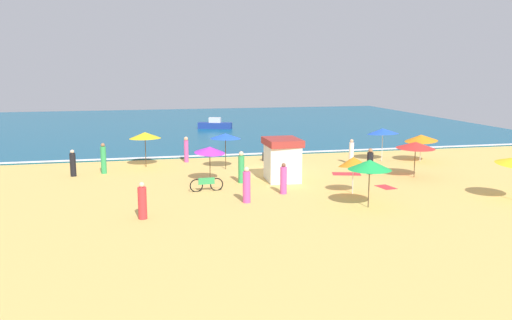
{
  "coord_description": "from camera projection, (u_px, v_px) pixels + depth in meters",
  "views": [
    {
      "loc": [
        -8.23,
        -32.23,
        6.61
      ],
      "look_at": [
        -0.88,
        -0.2,
        0.8
      ],
      "focal_mm": 37.36,
      "sensor_mm": 36.0,
      "label": 1
    }
  ],
  "objects": [
    {
      "name": "beachgoer_7",
      "position": [
        247.0,
        186.0,
        26.0
      ],
      "size": [
        0.46,
        0.46,
        1.79
      ],
      "color": "#D84CA5",
      "rests_on": "ground_plane"
    },
    {
      "name": "beachgoer_10",
      "position": [
        266.0,
        156.0,
        37.57
      ],
      "size": [
        0.51,
        0.51,
        0.82
      ],
      "color": "black",
      "rests_on": "ground_plane"
    },
    {
      "name": "beachgoer_6",
      "position": [
        73.0,
        164.0,
        32.25
      ],
      "size": [
        0.43,
        0.43,
        1.64
      ],
      "color": "black",
      "rests_on": "ground_plane"
    },
    {
      "name": "beachgoer_1",
      "position": [
        351.0,
        152.0,
        36.29
      ],
      "size": [
        0.34,
        0.34,
        1.71
      ],
      "color": "white",
      "rests_on": "ground_plane"
    },
    {
      "name": "lifeguard_cabana",
      "position": [
        282.0,
        159.0,
        31.02
      ],
      "size": [
        1.95,
        2.54,
        2.47
      ],
      "color": "white",
      "rests_on": "ground_plane"
    },
    {
      "name": "beachgoer_4",
      "position": [
        103.0,
        159.0,
        33.05
      ],
      "size": [
        0.34,
        0.34,
        1.92
      ],
      "color": "green",
      "rests_on": "ground_plane"
    },
    {
      "name": "ground_plane",
      "position": [
        269.0,
        171.0,
        33.89
      ],
      "size": [
        60.0,
        60.0,
        0.0
      ],
      "primitive_type": "plane",
      "color": "#EDBC60"
    },
    {
      "name": "beachgoer_9",
      "position": [
        186.0,
        150.0,
        36.98
      ],
      "size": [
        0.39,
        0.39,
        1.79
      ],
      "color": "#D84CA5",
      "rests_on": "ground_plane"
    },
    {
      "name": "beach_umbrella_4",
      "position": [
        225.0,
        136.0,
        34.25
      ],
      "size": [
        2.81,
        2.81,
        2.36
      ],
      "color": "#4C3823",
      "rests_on": "ground_plane"
    },
    {
      "name": "beach_towel_1",
      "position": [
        346.0,
        174.0,
        33.04
      ],
      "size": [
        1.94,
        1.44,
        0.01
      ],
      "color": "red",
      "rests_on": "ground_plane"
    },
    {
      "name": "parked_bicycle",
      "position": [
        207.0,
        184.0,
        28.47
      ],
      "size": [
        1.82,
        0.15,
        0.76
      ],
      "color": "black",
      "rests_on": "ground_plane"
    },
    {
      "name": "beach_umbrella_8",
      "position": [
        370.0,
        165.0,
        24.9
      ],
      "size": [
        2.89,
        2.89,
        2.3
      ],
      "color": "#4C3823",
      "rests_on": "ground_plane"
    },
    {
      "name": "beach_umbrella_6",
      "position": [
        145.0,
        135.0,
        35.02
      ],
      "size": [
        2.69,
        2.7,
        2.35
      ],
      "color": "#4C3823",
      "rests_on": "ground_plane"
    },
    {
      "name": "beach_umbrella_3",
      "position": [
        421.0,
        138.0,
        37.08
      ],
      "size": [
        2.92,
        2.9,
        2.0
      ],
      "color": "silver",
      "rests_on": "ground_plane"
    },
    {
      "name": "beachgoer_0",
      "position": [
        283.0,
        180.0,
        27.8
      ],
      "size": [
        0.5,
        0.5,
        1.64
      ],
      "color": "#D84CA5",
      "rests_on": "ground_plane"
    },
    {
      "name": "ocean_water",
      "position": [
        208.0,
        124.0,
        60.76
      ],
      "size": [
        60.0,
        44.0,
        0.1
      ],
      "primitive_type": "cube",
      "color": "#0F567A",
      "rests_on": "ground_plane"
    },
    {
      "name": "beach_umbrella_5",
      "position": [
        353.0,
        162.0,
        27.7
      ],
      "size": [
        1.91,
        1.94,
        2.03
      ],
      "color": "silver",
      "rests_on": "ground_plane"
    },
    {
      "name": "small_boat_0",
      "position": [
        215.0,
        125.0,
        56.16
      ],
      "size": [
        3.66,
        2.12,
        1.17
      ],
      "color": "navy",
      "rests_on": "ocean_water"
    },
    {
      "name": "beachgoer_3",
      "position": [
        142.0,
        202.0,
        23.21
      ],
      "size": [
        0.52,
        0.52,
        1.65
      ],
      "color": "red",
      "rests_on": "ground_plane"
    },
    {
      "name": "beach_umbrella_0",
      "position": [
        383.0,
        131.0,
        37.22
      ],
      "size": [
        2.93,
        2.94,
        2.39
      ],
      "color": "silver",
      "rests_on": "ground_plane"
    },
    {
      "name": "beach_towel_0",
      "position": [
        386.0,
        187.0,
        29.43
      ],
      "size": [
        0.92,
        1.28,
        0.01
      ],
      "color": "red",
      "rests_on": "ground_plane"
    },
    {
      "name": "beachgoer_2",
      "position": [
        241.0,
        168.0,
        30.41
      ],
      "size": [
        0.4,
        0.4,
        1.83
      ],
      "color": "green",
      "rests_on": "ground_plane"
    },
    {
      "name": "wave_breaker_foam",
      "position": [
        248.0,
        154.0,
        39.92
      ],
      "size": [
        57.0,
        0.7,
        0.01
      ],
      "primitive_type": "cube",
      "color": "white",
      "rests_on": "ocean_water"
    },
    {
      "name": "beach_umbrella_2",
      "position": [
        210.0,
        150.0,
        30.51
      ],
      "size": [
        2.38,
        2.4,
        2.14
      ],
      "color": "#4C3823",
      "rests_on": "ground_plane"
    },
    {
      "name": "beachgoer_8",
      "position": [
        370.0,
        162.0,
        32.96
      ],
      "size": [
        0.51,
        0.51,
        1.61
      ],
      "color": "black",
      "rests_on": "ground_plane"
    },
    {
      "name": "beach_umbrella_1",
      "position": [
        416.0,
        145.0,
        31.72
      ],
      "size": [
        2.61,
        2.62,
        2.19
      ],
      "color": "#4C3823",
      "rests_on": "ground_plane"
    }
  ]
}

